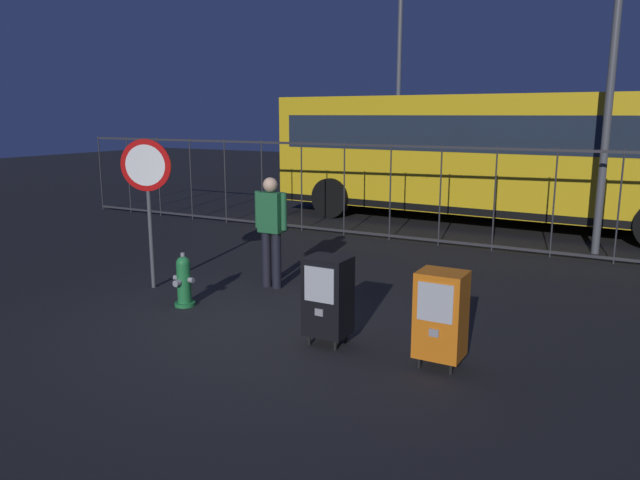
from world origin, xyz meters
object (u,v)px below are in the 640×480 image
street_light_far_left (400,37)px  newspaper_box_primary (328,296)px  newspaper_box_secondary (441,314)px  bus_near (493,152)px  pedestrian (271,226)px  fire_hydrant (184,281)px  street_light_near_left (616,29)px  stop_sign (147,182)px  bus_far (488,144)px

street_light_far_left → newspaper_box_primary: bearing=-71.4°
newspaper_box_secondary → street_light_far_left: size_ratio=0.12×
newspaper_box_primary → bus_near: bus_near is taller
pedestrian → street_light_far_left: street_light_far_left is taller
fire_hydrant → street_light_near_left: 8.58m
stop_sign → bus_far: (2.04, 11.80, 0.11)m
newspaper_box_primary → street_light_near_left: (2.23, 6.50, 3.48)m
pedestrian → bus_near: (1.53, 7.11, 0.76)m
stop_sign → pedestrian: size_ratio=1.34×
bus_near → street_light_far_left: 5.90m
fire_hydrant → bus_far: bus_far is taller
street_light_far_left → pedestrian: bearing=-78.1°
stop_sign → pedestrian: bearing=30.0°
newspaper_box_primary → pedestrian: size_ratio=0.61×
fire_hydrant → bus_near: (2.07, 8.46, 1.36)m
newspaper_box_primary → fire_hydrant: bearing=173.2°
fire_hydrant → bus_near: bus_near is taller
fire_hydrant → newspaper_box_secondary: size_ratio=0.73×
fire_hydrant → pedestrian: 1.57m
newspaper_box_secondary → pedestrian: 3.58m
street_light_near_left → street_light_far_left: (-6.28, 5.56, 0.80)m
newspaper_box_secondary → fire_hydrant: bearing=175.5°
pedestrian → newspaper_box_secondary: bearing=-27.4°
bus_near → fire_hydrant: bearing=-101.0°
street_light_far_left → stop_sign: bearing=-86.7°
fire_hydrant → pedestrian: size_ratio=0.45×
bus_far → street_light_far_left: street_light_far_left is taller
pedestrian → fire_hydrant: bearing=-111.7°
newspaper_box_primary → bus_far: bearing=96.2°
pedestrian → newspaper_box_primary: bearing=-41.6°
pedestrian → bus_near: size_ratio=0.16×
newspaper_box_primary → newspaper_box_secondary: same height
pedestrian → street_light_far_left: bearing=101.9°
stop_sign → bus_near: bus_near is taller
newspaper_box_secondary → street_light_near_left: bearing=82.0°
fire_hydrant → bus_far: 12.37m
newspaper_box_secondary → stop_sign: (-4.73, 0.74, 1.03)m
bus_far → stop_sign: bearing=-94.8°
fire_hydrant → bus_far: bearing=85.3°
newspaper_box_primary → street_light_near_left: bearing=71.1°
street_light_far_left → street_light_near_left: bearing=-41.5°
newspaper_box_secondary → street_light_near_left: (0.91, 6.50, 3.48)m
newspaper_box_primary → bus_near: (-0.31, 8.74, 1.14)m
newspaper_box_primary → stop_sign: (-3.41, 0.73, 1.03)m
bus_near → street_light_near_left: size_ratio=1.52×
newspaper_box_primary → newspaper_box_secondary: size_ratio=1.00×
fire_hydrant → bus_far: size_ratio=0.07×
newspaper_box_primary → pedestrian: (-1.85, 1.64, 0.38)m
stop_sign → bus_far: bus_far is taller
street_light_near_left → newspaper_box_primary: bearing=-108.9°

